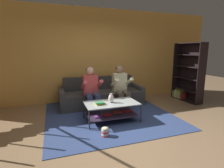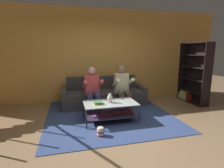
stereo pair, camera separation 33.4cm
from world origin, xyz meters
name	(u,v)px [view 2 (the right image)]	position (x,y,z in m)	size (l,w,h in m)	color
ground	(121,130)	(0.00, 0.00, 0.00)	(16.80, 16.80, 0.00)	#917251
back_partition	(99,55)	(0.00, 2.46, 1.45)	(8.40, 0.12, 2.90)	gold
couch	(104,95)	(0.02, 1.81, 0.27)	(2.43, 0.88, 0.81)	#3D3D3D
person_seated_left	(92,88)	(-0.39, 1.29, 0.64)	(0.50, 0.58, 1.18)	#37416A
person_seated_right	(122,86)	(0.44, 1.29, 0.65)	(0.50, 0.58, 1.20)	brown
coffee_table	(110,109)	(-0.09, 0.53, 0.29)	(1.20, 0.67, 0.44)	#B4C0BE
area_rug	(108,113)	(-0.04, 1.04, 0.01)	(3.04, 3.23, 0.01)	navy
vase	(110,98)	(-0.10, 0.54, 0.54)	(0.12, 0.12, 0.21)	silver
book_stack	(98,103)	(-0.38, 0.48, 0.46)	(0.24, 0.18, 0.05)	gold
bookshelf	(194,77)	(2.79, 1.39, 0.78)	(0.34, 1.08, 1.84)	black
popcorn_tub	(101,131)	(-0.46, -0.15, 0.09)	(0.14, 0.14, 0.18)	red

